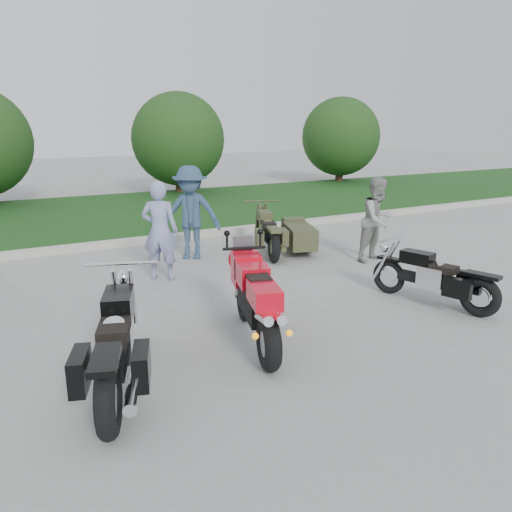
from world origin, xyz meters
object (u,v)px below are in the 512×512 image
cruiser_left (117,348)px  person_denim (191,213)px  cruiser_right (437,280)px  person_stripe (160,231)px  person_grey (378,220)px  sportbike_red (256,299)px  cruiser_sidecar (286,235)px

cruiser_left → person_denim: size_ratio=1.24×
cruiser_right → person_stripe: 4.79m
person_grey → cruiser_right: bearing=-120.5°
sportbike_red → cruiser_sidecar: size_ratio=0.98×
cruiser_left → cruiser_sidecar: bearing=60.9°
cruiser_sidecar → person_grey: person_grey is taller
cruiser_left → person_grey: bearing=43.8°
cruiser_left → person_grey: (6.03, 2.70, 0.37)m
person_grey → person_stripe: bearing=159.5°
cruiser_right → person_grey: bearing=51.8°
person_grey → sportbike_red: bearing=-158.8°
person_stripe → person_denim: 1.53m
sportbike_red → person_denim: person_denim is taller
sportbike_red → person_grey: bearing=46.6°
sportbike_red → person_stripe: (-0.14, 3.30, 0.29)m
sportbike_red → cruiser_sidecar: (2.87, 3.79, -0.20)m
person_stripe → cruiser_sidecar: bearing=-136.6°
cruiser_right → cruiser_sidecar: bearing=78.3°
person_stripe → cruiser_left: bearing=99.1°
cruiser_sidecar → person_denim: bearing=-177.3°
cruiser_left → cruiser_right: size_ratio=1.18×
cruiser_right → person_grey: person_grey is taller
cruiser_right → sportbike_red: bearing=161.5°
person_stripe → person_denim: person_denim is taller
sportbike_red → cruiser_sidecar: bearing=69.9°
person_denim → sportbike_red: bearing=-68.8°
cruiser_left → cruiser_right: cruiser_left is taller
cruiser_sidecar → cruiser_right: bearing=-65.2°
cruiser_right → cruiser_sidecar: 3.93m
cruiser_right → person_stripe: person_stripe is taller
cruiser_right → person_denim: person_denim is taller
person_stripe → person_denim: bearing=-98.7°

